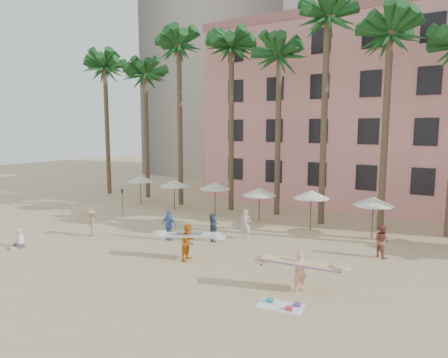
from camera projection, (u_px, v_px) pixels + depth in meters
ground at (152, 278)px, 18.53m from camera, size 120.00×120.00×0.00m
pink_hotel at (412, 115)px, 35.32m from camera, size 35.00×14.00×16.00m
palm_row at (296, 44)px, 29.01m from camera, size 44.40×5.40×16.30m
umbrella_row at (236, 188)px, 30.23m from camera, size 22.50×2.70×2.73m
beach_towel at (282, 305)px, 15.68m from camera, size 1.93×1.26×0.14m
carrier_yellow at (300, 268)px, 16.98m from camera, size 3.42×1.82×1.79m
carrier_white at (189, 241)px, 20.98m from camera, size 3.29×1.74×1.93m
beachgoers at (206, 228)px, 24.18m from camera, size 17.71×6.90×1.93m
paddle at (122, 199)px, 30.71m from camera, size 0.18×0.04×2.23m
seated_man at (18, 241)px, 23.16m from camera, size 0.47×0.82×1.06m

